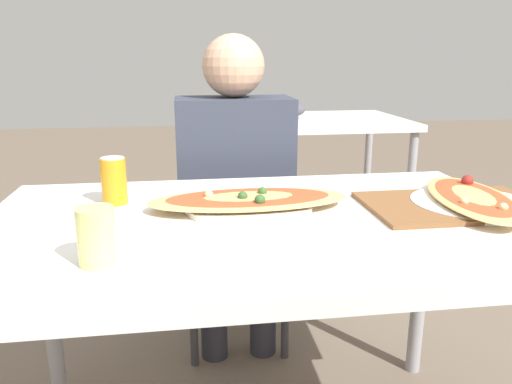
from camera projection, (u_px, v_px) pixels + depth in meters
The scene contains 9 objects.
dining_table at pixel (262, 245), 1.22m from camera, with size 1.34×0.83×0.73m.
chair_far_seated at pixel (233, 220), 1.98m from camera, with size 0.40×0.40×0.84m.
person_seated at pixel (235, 172), 1.82m from camera, with size 0.41×0.26×1.18m.
pizza_main at pixel (249, 201), 1.28m from camera, with size 0.52×0.33×0.05m.
soda_can at pixel (114, 181), 1.31m from camera, with size 0.07×0.07×0.12m.
drink_glass at pixel (96, 236), 0.93m from camera, with size 0.07×0.07×0.11m.
serving_tray at pixel (455, 205), 1.29m from camera, with size 0.46×0.29×0.01m.
pizza_second at pixel (473, 200), 1.30m from camera, with size 0.31×0.47×0.06m.
background_table at pixel (308, 127), 3.11m from camera, with size 1.10×0.80×0.85m.
Camera 1 is at (-0.18, -1.13, 1.12)m, focal length 35.00 mm.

